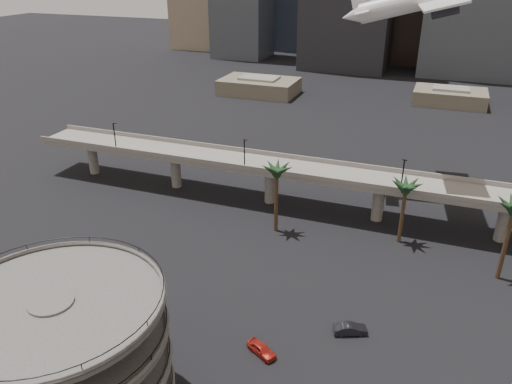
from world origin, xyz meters
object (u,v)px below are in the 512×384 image
at_px(parking_ramp, 62,352).
at_px(car_b, 350,329).
at_px(overpass, 323,177).
at_px(car_a, 262,349).

bearing_deg(parking_ramp, car_b, 44.12).
xyz_separation_m(overpass, car_a, (2.59, -42.11, -6.59)).
height_order(parking_ramp, car_b, parking_ramp).
bearing_deg(overpass, car_a, -86.48).
xyz_separation_m(parking_ramp, car_b, (25.52, 24.74, -9.08)).
bearing_deg(overpass, parking_ramp, -102.43).
bearing_deg(overpass, car_b, -69.92).
relative_size(parking_ramp, overpass, 0.17).
distance_m(overpass, car_a, 42.70).
bearing_deg(car_a, car_b, -23.44).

